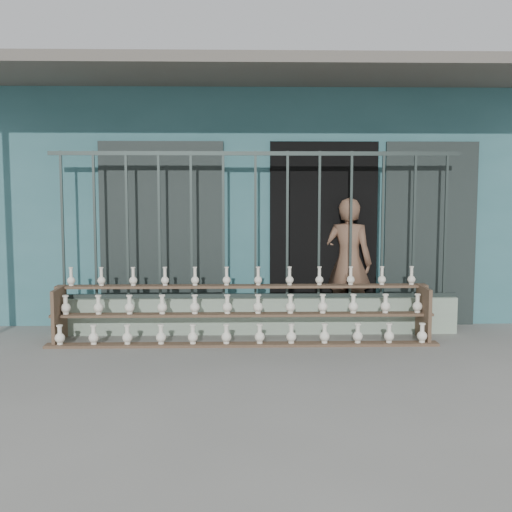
{
  "coord_description": "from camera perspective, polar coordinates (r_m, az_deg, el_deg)",
  "views": [
    {
      "loc": [
        -0.18,
        -6.55,
        1.78
      ],
      "look_at": [
        0.0,
        1.0,
        1.0
      ],
      "focal_mm": 45.0,
      "sensor_mm": 36.0,
      "label": 1
    }
  ],
  "objects": [
    {
      "name": "workshop_building",
      "position": [
        10.78,
        -0.39,
        5.06
      ],
      "size": [
        7.4,
        6.6,
        3.21
      ],
      "color": "#32646A",
      "rests_on": "ground"
    },
    {
      "name": "elderly_woman",
      "position": [
        8.39,
        8.21,
        -0.59
      ],
      "size": [
        0.72,
        0.62,
        1.68
      ],
      "primitive_type": "imported",
      "rotation": [
        0.0,
        0.0,
        2.73
      ],
      "color": "brown",
      "rests_on": "ground"
    },
    {
      "name": "parapet_wall",
      "position": [
        8.0,
        -0.05,
        -5.3
      ],
      "size": [
        5.0,
        0.2,
        0.45
      ],
      "primitive_type": "cube",
      "color": "#8DA58D",
      "rests_on": "ground"
    },
    {
      "name": "shelf_rack",
      "position": [
        7.57,
        -1.2,
        -4.91
      ],
      "size": [
        4.5,
        0.68,
        0.85
      ],
      "color": "brown",
      "rests_on": "ground"
    },
    {
      "name": "security_fence",
      "position": [
        7.86,
        -0.05,
        2.76
      ],
      "size": [
        5.0,
        0.04,
        1.8
      ],
      "color": "#283330",
      "rests_on": "parapet_wall"
    },
    {
      "name": "ground",
      "position": [
        6.79,
        0.21,
        -9.31
      ],
      "size": [
        60.0,
        60.0,
        0.0
      ],
      "primitive_type": "plane",
      "color": "slate"
    }
  ]
}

